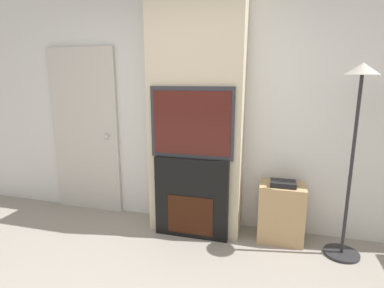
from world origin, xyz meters
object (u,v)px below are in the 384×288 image
(floor_lamp, at_px, (356,126))
(media_stand, at_px, (281,212))
(television, at_px, (192,123))
(fireplace, at_px, (192,198))

(floor_lamp, height_order, media_stand, floor_lamp)
(television, bearing_deg, fireplace, 90.00)
(fireplace, bearing_deg, floor_lamp, 0.76)
(fireplace, xyz_separation_m, television, (0.00, -0.00, 0.79))
(media_stand, bearing_deg, floor_lamp, -13.69)
(fireplace, distance_m, media_stand, 0.92)
(fireplace, relative_size, floor_lamp, 0.48)
(media_stand, bearing_deg, fireplace, -170.10)
(television, distance_m, floor_lamp, 1.47)
(fireplace, relative_size, television, 1.01)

